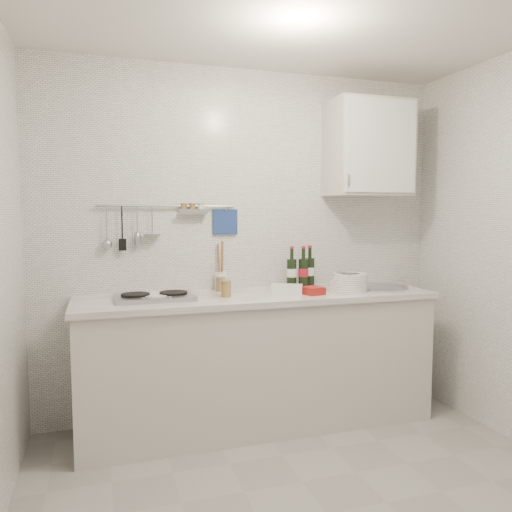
# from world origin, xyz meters

# --- Properties ---
(back_wall) EXTENTS (3.00, 0.02, 2.50)m
(back_wall) POSITION_xyz_m (0.00, 1.40, 1.25)
(back_wall) COLOR silver
(back_wall) RESTS_ON floor
(counter) EXTENTS (2.44, 0.64, 0.96)m
(counter) POSITION_xyz_m (0.01, 1.10, 0.43)
(counter) COLOR beige
(counter) RESTS_ON floor
(wall_rail) EXTENTS (0.98, 0.09, 0.34)m
(wall_rail) POSITION_xyz_m (-0.60, 1.37, 1.43)
(wall_rail) COLOR #93969B
(wall_rail) RESTS_ON back_wall
(wall_cabinet) EXTENTS (0.60, 0.38, 0.70)m
(wall_cabinet) POSITION_xyz_m (0.90, 1.22, 1.95)
(wall_cabinet) COLOR beige
(wall_cabinet) RESTS_ON back_wall
(plate_stack_hob) EXTENTS (0.24, 0.24, 0.03)m
(plate_stack_hob) POSITION_xyz_m (-0.70, 1.12, 0.94)
(plate_stack_hob) COLOR #475BA2
(plate_stack_hob) RESTS_ON counter
(plate_stack_sink) EXTENTS (0.32, 0.30, 0.13)m
(plate_stack_sink) POSITION_xyz_m (0.65, 1.05, 0.98)
(plate_stack_sink) COLOR white
(plate_stack_sink) RESTS_ON counter
(wine_bottles) EXTENTS (0.23, 0.12, 0.31)m
(wine_bottles) POSITION_xyz_m (0.38, 1.25, 1.07)
(wine_bottles) COLOR black
(wine_bottles) RESTS_ON counter
(butter_dish) EXTENTS (0.24, 0.18, 0.06)m
(butter_dish) POSITION_xyz_m (0.19, 1.06, 0.95)
(butter_dish) COLOR white
(butter_dish) RESTS_ON counter
(strawberry_punnet) EXTENTS (0.15, 0.15, 0.05)m
(strawberry_punnet) POSITION_xyz_m (0.35, 0.97, 0.95)
(strawberry_punnet) COLOR #B0131D
(strawberry_punnet) RESTS_ON counter
(utensil_crock) EXTENTS (0.09, 0.09, 0.36)m
(utensil_crock) POSITION_xyz_m (-0.20, 1.35, 1.00)
(utensil_crock) COLOR white
(utensil_crock) RESTS_ON counter
(jar_a) EXTENTS (0.07, 0.07, 0.11)m
(jar_a) POSITION_xyz_m (-0.22, 1.30, 0.97)
(jar_a) COLOR olive
(jar_a) RESTS_ON counter
(jar_b) EXTENTS (0.06, 0.06, 0.08)m
(jar_b) POSITION_xyz_m (0.47, 1.35, 0.96)
(jar_b) COLOR olive
(jar_b) RESTS_ON counter
(jar_c) EXTENTS (0.06, 0.06, 0.08)m
(jar_c) POSITION_xyz_m (0.62, 1.20, 0.96)
(jar_c) COLOR olive
(jar_c) RESTS_ON counter
(jar_d) EXTENTS (0.07, 0.07, 0.11)m
(jar_d) POSITION_xyz_m (-0.24, 1.06, 0.98)
(jar_d) COLOR olive
(jar_d) RESTS_ON counter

